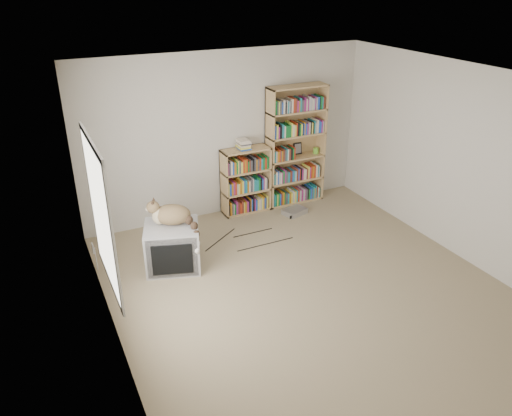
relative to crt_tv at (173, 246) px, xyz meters
name	(u,v)px	position (x,y,z in m)	size (l,w,h in m)	color
floor	(309,290)	(1.30, -1.25, -0.29)	(4.50, 5.00, 0.01)	tan
wall_back	(227,135)	(1.30, 1.25, 0.96)	(4.50, 0.02, 2.50)	beige
wall_front	(504,329)	(1.30, -3.75, 0.96)	(4.50, 0.02, 2.50)	beige
wall_left	(106,239)	(-0.95, -1.25, 0.96)	(0.02, 5.00, 2.50)	beige
wall_right	(464,165)	(3.55, -1.25, 0.96)	(0.02, 5.00, 2.50)	beige
ceiling	(320,81)	(1.30, -1.25, 2.21)	(4.50, 5.00, 0.02)	white
window	(101,216)	(-0.94, -1.05, 1.11)	(0.02, 1.22, 1.52)	white
crt_tv	(173,246)	(0.00, 0.00, 0.00)	(0.83, 0.79, 0.59)	#A5A6A8
cat	(176,218)	(0.06, -0.01, 0.39)	(0.63, 0.71, 0.57)	#382517
bookcase_tall	(295,149)	(2.42, 1.11, 0.62)	(0.96, 0.30, 1.92)	#A88354
bookcase_short	(245,183)	(1.54, 1.11, 0.19)	(0.76, 0.30, 1.04)	#A88354
book_stack	(244,144)	(1.51, 1.10, 0.83)	(0.18, 0.24, 0.15)	#AA2D16
green_mug	(315,150)	(2.80, 1.09, 0.54)	(0.09, 0.09, 0.10)	#6CB834
framed_print	(298,148)	(2.52, 1.19, 0.59)	(0.14, 0.01, 0.19)	black
dvd_player	(295,211)	(2.19, 0.66, -0.25)	(0.35, 0.25, 0.08)	#ACACB1
wall_outlet	(93,248)	(-0.94, 0.34, 0.03)	(0.01, 0.08, 0.13)	silver
floor_cables	(262,240)	(1.34, 0.11, -0.29)	(1.20, 0.70, 0.01)	black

